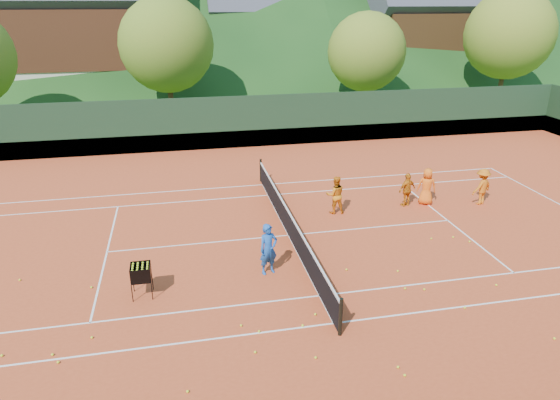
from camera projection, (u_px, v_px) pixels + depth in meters
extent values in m
plane|color=#2D4F18|center=(289.00, 236.00, 18.33)|extent=(400.00, 400.00, 0.00)
cube|color=#BB401E|center=(289.00, 235.00, 18.33)|extent=(40.00, 24.00, 0.02)
imported|color=#1B54B0|center=(268.00, 249.00, 15.52)|extent=(0.70, 0.57, 1.67)
imported|color=orange|center=(335.00, 195.00, 19.97)|extent=(0.80, 0.65, 1.56)
imported|color=orange|center=(407.00, 190.00, 20.68)|extent=(0.90, 0.59, 1.43)
imported|color=orange|center=(427.00, 186.00, 20.84)|extent=(0.89, 0.74, 1.57)
imported|color=orange|center=(482.00, 187.00, 20.85)|extent=(1.14, 0.90, 1.55)
sphere|color=#D6EF27|center=(424.00, 289.00, 14.85)|extent=(0.07, 0.07, 0.07)
sphere|color=#D6EF27|center=(2.00, 356.00, 12.09)|extent=(0.07, 0.07, 0.07)
sphere|color=#D6EF27|center=(470.00, 242.00, 17.77)|extent=(0.07, 0.07, 0.07)
sphere|color=#D6EF27|center=(91.00, 287.00, 14.95)|extent=(0.07, 0.07, 0.07)
sphere|color=#D6EF27|center=(315.00, 314.00, 13.67)|extent=(0.07, 0.07, 0.07)
sphere|color=#D6EF27|center=(465.00, 308.00, 13.96)|extent=(0.07, 0.07, 0.07)
sphere|color=#D6EF27|center=(58.00, 362.00, 11.87)|extent=(0.07, 0.07, 0.07)
sphere|color=#D6EF27|center=(241.00, 325.00, 13.21)|extent=(0.07, 0.07, 0.07)
sphere|color=#D6EF27|center=(398.00, 367.00, 11.71)|extent=(0.07, 0.07, 0.07)
sphere|color=#D6EF27|center=(20.00, 280.00, 15.35)|extent=(0.07, 0.07, 0.07)
sphere|color=#D6EF27|center=(346.00, 270.00, 15.93)|extent=(0.07, 0.07, 0.07)
sphere|color=#D6EF27|center=(453.00, 237.00, 18.10)|extent=(0.07, 0.07, 0.07)
sphere|color=#D6EF27|center=(259.00, 331.00, 12.97)|extent=(0.07, 0.07, 0.07)
sphere|color=#D6EF27|center=(405.00, 375.00, 11.46)|extent=(0.07, 0.07, 0.07)
sphere|color=#D6EF27|center=(405.00, 288.00, 14.89)|extent=(0.07, 0.07, 0.07)
sphere|color=#D6EF27|center=(255.00, 352.00, 12.21)|extent=(0.07, 0.07, 0.07)
sphere|color=#D6EF27|center=(431.00, 239.00, 17.99)|extent=(0.07, 0.07, 0.07)
sphere|color=#D6EF27|center=(316.00, 358.00, 12.02)|extent=(0.07, 0.07, 0.07)
sphere|color=#D6EF27|center=(496.00, 285.00, 15.07)|extent=(0.07, 0.07, 0.07)
sphere|color=#D6EF27|center=(92.00, 337.00, 12.74)|extent=(0.07, 0.07, 0.07)
sphere|color=#D6EF27|center=(188.00, 391.00, 10.99)|extent=(0.07, 0.07, 0.07)
sphere|color=#D6EF27|center=(303.00, 326.00, 13.20)|extent=(0.07, 0.07, 0.07)
sphere|color=#D6EF27|center=(398.00, 271.00, 15.85)|extent=(0.07, 0.07, 0.07)
sphere|color=#D6EF27|center=(554.00, 338.00, 12.70)|extent=(0.07, 0.07, 0.07)
sphere|color=#D6EF27|center=(52.00, 355.00, 12.12)|extent=(0.07, 0.07, 0.07)
cube|color=white|center=(334.00, 323.00, 13.35)|extent=(23.77, 0.06, 0.00)
cube|color=white|center=(263.00, 185.00, 23.30)|extent=(23.77, 0.06, 0.00)
cube|color=white|center=(320.00, 296.00, 14.59)|extent=(23.77, 0.06, 0.00)
cube|color=white|center=(268.00, 195.00, 22.06)|extent=(23.77, 0.06, 0.00)
cube|color=white|center=(107.00, 252.00, 17.11)|extent=(0.06, 8.23, 0.00)
cube|color=white|center=(448.00, 220.00, 19.54)|extent=(0.06, 8.23, 0.00)
cube|color=silver|center=(289.00, 235.00, 18.32)|extent=(12.80, 0.06, 0.00)
cube|color=white|center=(289.00, 235.00, 18.32)|extent=(0.06, 10.97, 0.00)
cube|color=black|center=(289.00, 224.00, 18.16)|extent=(0.03, 11.97, 0.90)
cube|color=white|center=(289.00, 212.00, 17.98)|extent=(0.05, 11.97, 0.06)
cylinder|color=black|center=(341.00, 317.00, 12.69)|extent=(0.10, 0.10, 1.10)
cylinder|color=black|center=(261.00, 170.00, 23.55)|extent=(0.10, 0.10, 1.10)
cube|color=#15301C|center=(243.00, 122.00, 28.65)|extent=(40.00, 0.05, 3.00)
cube|color=#195827|center=(243.00, 139.00, 29.03)|extent=(40.40, 0.05, 1.00)
cylinder|color=black|center=(132.00, 293.00, 14.20)|extent=(0.02, 0.02, 0.55)
cylinder|color=black|center=(152.00, 291.00, 14.31)|extent=(0.02, 0.02, 0.55)
cylinder|color=black|center=(133.00, 283.00, 14.70)|extent=(0.02, 0.02, 0.55)
cylinder|color=black|center=(153.00, 281.00, 14.81)|extent=(0.02, 0.02, 0.55)
cube|color=black|center=(142.00, 279.00, 14.40)|extent=(0.55, 0.55, 0.02)
cube|color=black|center=(140.00, 277.00, 14.07)|extent=(0.55, 0.02, 0.45)
cube|color=black|center=(141.00, 268.00, 14.57)|extent=(0.55, 0.02, 0.45)
cube|color=black|center=(131.00, 273.00, 14.26)|extent=(0.02, 0.55, 0.45)
cube|color=black|center=(151.00, 271.00, 14.37)|extent=(0.02, 0.55, 0.45)
sphere|color=#CCE526|center=(132.00, 271.00, 14.02)|extent=(0.07, 0.07, 0.07)
sphere|color=#CCE526|center=(132.00, 268.00, 14.14)|extent=(0.07, 0.07, 0.07)
sphere|color=#CCE526|center=(133.00, 266.00, 14.27)|extent=(0.07, 0.07, 0.07)
sphere|color=#CCE526|center=(133.00, 264.00, 14.39)|extent=(0.07, 0.07, 0.07)
sphere|color=#CCE526|center=(137.00, 270.00, 14.05)|extent=(0.07, 0.07, 0.07)
sphere|color=#CCE526|center=(137.00, 268.00, 14.17)|extent=(0.07, 0.07, 0.07)
sphere|color=#CCE526|center=(138.00, 266.00, 14.29)|extent=(0.07, 0.07, 0.07)
sphere|color=#CCE526|center=(138.00, 263.00, 14.42)|extent=(0.07, 0.07, 0.07)
sphere|color=#CCE526|center=(142.00, 270.00, 14.07)|extent=(0.07, 0.07, 0.07)
sphere|color=#CCE526|center=(142.00, 267.00, 14.20)|extent=(0.07, 0.07, 0.07)
sphere|color=#CCE526|center=(143.00, 265.00, 14.32)|extent=(0.07, 0.07, 0.07)
sphere|color=#CCE526|center=(143.00, 263.00, 14.44)|extent=(0.07, 0.07, 0.07)
sphere|color=#CCE526|center=(147.00, 269.00, 14.10)|extent=(0.07, 0.07, 0.07)
sphere|color=#CCE526|center=(147.00, 267.00, 14.22)|extent=(0.07, 0.07, 0.07)
sphere|color=#CCE526|center=(148.00, 265.00, 14.35)|extent=(0.07, 0.07, 0.07)
sphere|color=#CCE526|center=(148.00, 262.00, 14.47)|extent=(0.07, 0.07, 0.07)
cube|color=beige|center=(100.00, 82.00, 43.11)|extent=(12.00, 9.00, 2.88)
cube|color=#3B1C10|center=(94.00, 37.00, 41.73)|extent=(12.24, 9.18, 4.48)
cube|color=#3F3F47|center=(89.00, 1.00, 40.67)|extent=(13.80, 9.93, 9.93)
cube|color=beige|center=(272.00, 72.00, 49.85)|extent=(11.00, 8.00, 2.52)
cube|color=#3A1F0F|center=(272.00, 39.00, 48.65)|extent=(11.22, 8.16, 3.92)
cube|color=#42424A|center=(272.00, 11.00, 47.69)|extent=(12.65, 8.82, 8.82)
cube|color=beige|center=(420.00, 73.00, 48.85)|extent=(10.00, 8.00, 2.70)
cube|color=#331D0E|center=(424.00, 36.00, 47.56)|extent=(10.20, 8.16, 4.20)
cube|color=#42424A|center=(427.00, 6.00, 46.55)|extent=(11.50, 8.82, 8.82)
cylinder|color=#42281A|center=(171.00, 100.00, 35.18)|extent=(0.36, 0.36, 2.88)
sphere|color=#48711E|center=(167.00, 45.00, 33.77)|extent=(6.40, 6.40, 6.40)
cylinder|color=#3F2A19|center=(364.00, 98.00, 37.00)|extent=(0.36, 0.36, 2.52)
sphere|color=#4F751F|center=(366.00, 52.00, 35.77)|extent=(5.60, 5.60, 5.60)
cylinder|color=#3C2818|center=(500.00, 87.00, 40.09)|extent=(0.36, 0.36, 3.06)
sphere|color=#587A20|center=(509.00, 34.00, 38.59)|extent=(6.80, 6.80, 6.80)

